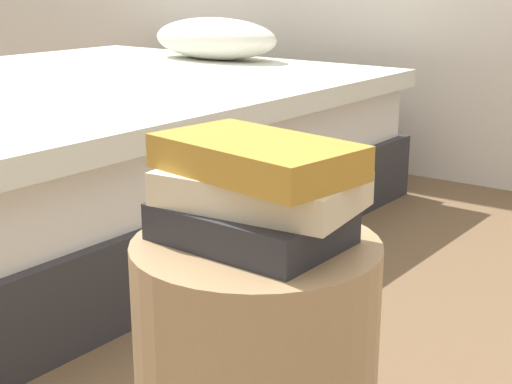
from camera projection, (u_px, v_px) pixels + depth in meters
bed at (56, 153)px, 2.35m from camera, size 1.59×2.05×0.62m
book_charcoal at (251, 223)px, 0.99m from camera, size 0.25×0.18×0.05m
book_cream at (259, 188)px, 0.98m from camera, size 0.27×0.18×0.04m
book_ochre at (254, 157)px, 0.96m from camera, size 0.29×0.20×0.05m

